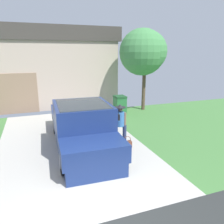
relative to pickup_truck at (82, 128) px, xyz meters
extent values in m
cube|color=#B8B6AC|center=(-0.37, 0.73, -0.79)|extent=(5.20, 9.00, 0.06)
cube|color=navy|center=(0.02, 0.42, -0.55)|extent=(1.97, 5.63, 0.42)
cube|color=navy|center=(-0.01, -0.12, 0.30)|extent=(1.97, 2.22, 1.27)
cube|color=#1E2833|center=(-0.01, -0.12, 0.68)|extent=(1.74, 2.04, 0.53)
cube|color=navy|center=(-0.08, -1.77, -0.07)|extent=(1.93, 1.25, 0.53)
cube|color=black|center=(0.09, 2.07, -0.31)|extent=(1.98, 2.33, 0.06)
cube|color=navy|center=(1.00, 2.03, -0.05)|extent=(0.16, 2.25, 0.57)
cube|color=navy|center=(-0.82, 2.11, -0.05)|extent=(0.16, 2.25, 0.57)
cube|color=navy|center=(0.14, 3.17, -0.05)|extent=(1.88, 0.14, 0.57)
cube|color=black|center=(1.00, -0.91, 0.58)|extent=(0.11, 0.18, 0.20)
cylinder|color=black|center=(0.74, -1.63, -0.36)|extent=(0.29, 0.81, 0.80)
cylinder|color=#9E9EA3|center=(0.74, -1.63, -0.36)|extent=(0.30, 0.45, 0.44)
cylinder|color=black|center=(-0.88, -1.56, -0.36)|extent=(0.29, 0.81, 0.80)
cylinder|color=#9E9EA3|center=(-0.88, -1.56, -0.36)|extent=(0.30, 0.45, 0.44)
cylinder|color=black|center=(0.89, 1.81, -0.36)|extent=(0.29, 0.81, 0.80)
cylinder|color=#9E9EA3|center=(0.89, 1.81, -0.36)|extent=(0.30, 0.45, 0.44)
cylinder|color=black|center=(-0.73, 1.88, -0.36)|extent=(0.29, 0.81, 0.80)
cylinder|color=#9E9EA3|center=(-0.73, 1.88, -0.36)|extent=(0.30, 0.45, 0.44)
cylinder|color=navy|center=(1.51, -0.32, -0.35)|extent=(0.14, 0.14, 0.81)
cylinder|color=navy|center=(1.17, -0.23, -0.35)|extent=(0.14, 0.14, 0.81)
cylinder|color=#3870B2|center=(1.34, -0.28, 0.29)|extent=(0.31, 0.31, 0.54)
cylinder|color=brown|center=(1.52, -0.33, 0.20)|extent=(0.09, 0.09, 0.66)
cylinder|color=brown|center=(1.17, -0.23, 0.20)|extent=(0.09, 0.09, 0.66)
sphere|color=brown|center=(1.34, -0.28, 0.68)|extent=(0.21, 0.21, 0.21)
cylinder|color=#232328|center=(1.34, -0.28, 0.73)|extent=(0.41, 0.41, 0.01)
cone|color=#232328|center=(1.34, -0.28, 0.79)|extent=(0.22, 0.22, 0.12)
cube|color=brown|center=(1.54, -0.52, -0.64)|extent=(0.33, 0.18, 0.24)
torus|color=brown|center=(1.54, -0.52, -0.47)|extent=(0.30, 0.02, 0.30)
cube|color=#C1AC9B|center=(-1.20, 8.76, 1.28)|extent=(9.84, 5.56, 4.07)
cube|color=#423D38|center=(-1.20, 8.76, 3.75)|extent=(10.23, 5.79, 0.86)
cube|color=#93755B|center=(-2.82, 5.95, 0.39)|extent=(3.07, 0.06, 2.29)
cylinder|color=brown|center=(4.75, 4.33, 0.45)|extent=(0.21, 0.21, 2.41)
sphere|color=#478D4C|center=(4.78, 4.24, 2.71)|extent=(2.37, 2.37, 2.37)
sphere|color=#478D4C|center=(4.58, 4.35, 2.66)|extent=(2.67, 2.67, 2.67)
cube|color=#286B38|center=(3.03, 3.89, -0.24)|extent=(0.58, 0.68, 0.85)
cube|color=#1C4A27|center=(3.03, 3.89, 0.24)|extent=(0.60, 0.71, 0.10)
cylinder|color=black|center=(2.81, 3.62, -0.67)|extent=(0.05, 0.18, 0.18)
cylinder|color=black|center=(3.25, 3.62, -0.67)|extent=(0.05, 0.18, 0.18)
camera|label=1|loc=(-1.55, -7.38, 2.62)|focal=35.23mm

